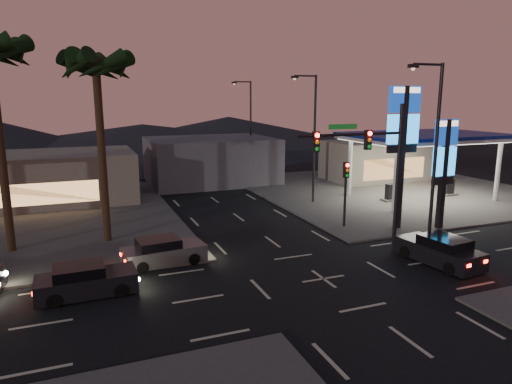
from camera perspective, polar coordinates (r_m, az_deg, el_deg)
name	(u,v)px	position (r m, az deg, el deg)	size (l,w,h in m)	color
ground	(323,279)	(21.90, 8.43, -10.68)	(140.00, 140.00, 0.00)	black
corner_lot_ne	(390,190)	(43.34, 16.35, 0.28)	(24.00, 24.00, 0.12)	#47443F
gas_station	(424,138)	(39.61, 20.31, 6.34)	(12.20, 8.20, 5.47)	silver
convenience_store	(376,161)	(48.16, 14.75, 3.82)	(10.00, 6.00, 4.00)	#726B5B
pylon_sign_tall	(403,129)	(29.72, 17.90, 7.48)	(2.20, 0.35, 9.00)	black
pylon_sign_short	(444,157)	(30.79, 22.49, 4.03)	(1.60, 0.35, 7.00)	black
traffic_signal_mast	(371,159)	(24.18, 14.22, 4.06)	(6.10, 0.39, 8.00)	black
pedestal_signal	(346,184)	(29.59, 11.15, 1.02)	(0.32, 0.39, 4.30)	black
streetlight_near	(433,149)	(25.28, 21.22, 5.06)	(2.14, 0.25, 10.00)	black
streetlight_mid	(312,132)	(35.90, 7.04, 7.50)	(2.14, 0.25, 10.00)	black
streetlight_far	(249,123)	(48.64, -0.90, 8.67)	(2.14, 0.25, 10.00)	black
palm_a	(97,76)	(27.04, -19.31, 13.47)	(4.41, 4.41, 10.86)	black
building_far_west	(29,179)	(40.16, -26.50, 1.45)	(16.00, 8.00, 4.00)	#726B5B
building_far_mid	(211,160)	(45.59, -5.66, 3.97)	(12.00, 9.00, 4.40)	#4C4C51
hill_right	(229,131)	(81.70, -3.40, 7.63)	(50.00, 50.00, 5.00)	black
hill_center	(143,136)	(78.41, -13.95, 6.77)	(60.00, 60.00, 4.00)	black
car_lane_a_front	(85,281)	(21.09, -20.58, -10.37)	(4.28, 1.90, 1.37)	black
car_lane_b_front	(163,252)	(23.74, -11.57, -7.36)	(4.32, 2.11, 1.37)	#545456
suv_station	(440,251)	(25.13, 22.02, -6.82)	(2.35, 4.57, 1.46)	black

